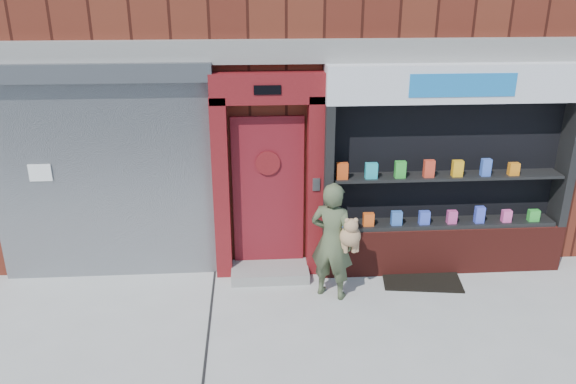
{
  "coord_description": "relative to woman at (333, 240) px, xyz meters",
  "views": [
    {
      "loc": [
        -0.97,
        -5.41,
        4.06
      ],
      "look_at": [
        -0.54,
        1.0,
        1.57
      ],
      "focal_mm": 35.0,
      "sensor_mm": 36.0,
      "label": 1
    }
  ],
  "objects": [
    {
      "name": "ground",
      "position": [
        -0.07,
        -1.15,
        -0.82
      ],
      "size": [
        80.0,
        80.0,
        0.0
      ],
      "primitive_type": "plane",
      "color": "#9E9E99",
      "rests_on": "ground"
    },
    {
      "name": "shutter_bay",
      "position": [
        -3.07,
        0.77,
        0.9
      ],
      "size": [
        3.1,
        0.3,
        3.04
      ],
      "color": "gray",
      "rests_on": "ground"
    },
    {
      "name": "red_door_bay",
      "position": [
        -0.82,
        0.71,
        0.64
      ],
      "size": [
        1.52,
        0.58,
        2.9
      ],
      "color": "#611014",
      "rests_on": "ground"
    },
    {
      "name": "pharmacy_bay",
      "position": [
        1.67,
        0.66,
        0.55
      ],
      "size": [
        3.5,
        0.41,
        3.0
      ],
      "color": "#5A1B15",
      "rests_on": "ground"
    },
    {
      "name": "woman",
      "position": [
        0.0,
        0.0,
        0.0
      ],
      "size": [
        0.71,
        0.62,
        1.62
      ],
      "color": "#495437",
      "rests_on": "ground"
    },
    {
      "name": "doormat",
      "position": [
        1.34,
        0.35,
        -0.81
      ],
      "size": [
        1.18,
        0.9,
        0.03
      ],
      "primitive_type": "cube",
      "rotation": [
        0.0,
        0.0,
        -0.14
      ],
      "color": "black",
      "rests_on": "ground"
    }
  ]
}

